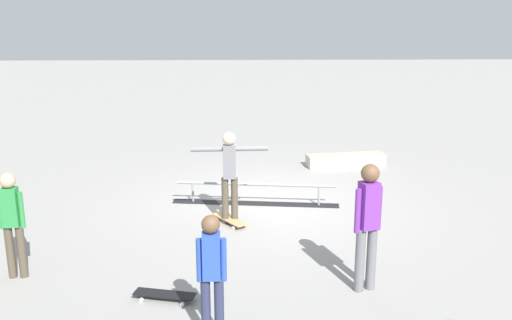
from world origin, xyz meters
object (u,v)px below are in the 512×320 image
bystander_purple_shirt (368,221)px  skate_ledge (346,160)px  skater_main (229,171)px  grind_rail (255,195)px  bystander_blue_shirt (212,271)px  skateboard_main (229,219)px  bystander_green_shirt (12,220)px  loose_skateboard_black (165,294)px

bystander_purple_shirt → skate_ledge: bearing=62.6°
skate_ledge → skater_main: bearing=53.4°
grind_rail → skate_ledge: bearing=-123.5°
bystander_blue_shirt → bystander_purple_shirt: size_ratio=0.86×
bystander_blue_shirt → bystander_purple_shirt: (-1.95, -1.10, 0.14)m
skateboard_main → bystander_blue_shirt: bystander_blue_shirt is taller
bystander_purple_shirt → skater_main: bearing=107.0°
bystander_green_shirt → loose_skateboard_black: (-2.11, 0.69, -0.78)m
skate_ledge → bystander_blue_shirt: 7.71m
grind_rail → skater_main: (0.46, 0.97, 0.76)m
bystander_purple_shirt → loose_skateboard_black: (2.62, 0.20, -0.90)m
bystander_green_shirt → skate_ledge: bearing=41.7°
grind_rail → loose_skateboard_black: (1.26, 3.64, -0.10)m
skate_ledge → skateboard_main: (2.67, 3.62, -0.07)m
grind_rail → skate_ledge: size_ratio=1.72×
bystander_purple_shirt → bystander_green_shirt: size_ratio=1.15×
skateboard_main → bystander_blue_shirt: 3.62m
bystander_green_shirt → skater_main: bearing=30.9°
skater_main → bystander_blue_shirt: (0.13, 3.57, -0.10)m
grind_rail → skater_main: 1.32m
skateboard_main → bystander_purple_shirt: bystander_purple_shirt is taller
grind_rail → bystander_green_shirt: 4.53m
bystander_blue_shirt → bystander_green_shirt: size_ratio=0.98×
skate_ledge → bystander_purple_shirt: size_ratio=1.07×
skate_ledge → bystander_green_shirt: bystander_green_shirt is taller
bystander_purple_shirt → loose_skateboard_black: bearing=164.9°
bystander_blue_shirt → bystander_purple_shirt: 2.25m
bystander_purple_shirt → bystander_green_shirt: (4.73, -0.49, -0.13)m
skate_ledge → bystander_blue_shirt: (2.79, 7.15, 0.70)m
skater_main → bystander_purple_shirt: bystander_purple_shirt is taller
skater_main → bystander_purple_shirt: size_ratio=0.93×
skateboard_main → skater_main: bearing=-56.0°
skater_main → skateboard_main: 0.86m
bystander_purple_shirt → loose_skateboard_black: 2.77m
skateboard_main → bystander_blue_shirt: size_ratio=0.52×
bystander_blue_shirt → loose_skateboard_black: 1.35m
skater_main → loose_skateboard_black: skater_main is taller
skate_ledge → loose_skateboard_black: skate_ledge is taller
grind_rail → skater_main: size_ratio=1.97×
skate_ledge → loose_skateboard_black: bearing=61.1°
skater_main → loose_skateboard_black: 2.91m
grind_rail → bystander_purple_shirt: 3.78m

